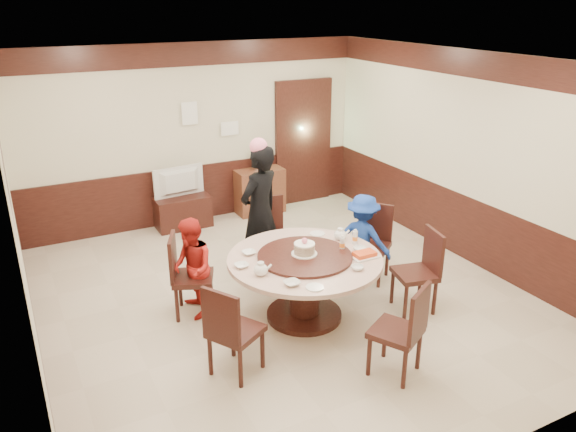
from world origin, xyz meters
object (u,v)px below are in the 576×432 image
person_standing (260,212)px  tv_stand (183,212)px  birthday_cake (304,249)px  thermos (258,159)px  shrimp_platter (365,255)px  person_red (192,269)px  person_blue (362,239)px  banquet_table (305,275)px  television (181,183)px  side_cabinet (260,191)px

person_standing → tv_stand: (-0.39, 2.07, -0.62)m
person_standing → tv_stand: 2.20m
birthday_cake → thermos: (0.94, 3.27, 0.09)m
shrimp_platter → thermos: thermos is taller
person_red → person_blue: 2.18m
banquet_table → person_blue: 1.17m
banquet_table → television: bearing=96.8°
person_blue → tv_stand: bearing=-6.1°
person_standing → shrimp_platter: (0.58, -1.48, -0.10)m
banquet_table → person_blue: bearing=22.4°
person_red → television: size_ratio=1.43×
person_red → tv_stand: 2.74m
person_standing → thermos: bearing=-138.4°
tv_stand → thermos: bearing=1.3°
person_standing → person_blue: person_standing is taller
person_blue → side_cabinet: bearing=-31.4°
person_standing → person_red: (-1.10, -0.55, -0.29)m
birthday_cake → side_cabinet: (0.96, 3.27, -0.47)m
person_red → side_cabinet: size_ratio=1.46×
person_standing → person_red: bearing=2.1°
person_red → birthday_cake: 1.29m
banquet_table → person_red: size_ratio=1.47×
person_standing → television: bearing=-103.7°
person_red → birthday_cake: size_ratio=4.08×
person_blue → thermos: bearing=-30.9°
person_red → thermos: person_red is taller
person_red → television: (0.71, 2.62, 0.15)m
banquet_table → person_standing: person_standing is taller
person_standing → thermos: 2.30m
banquet_table → shrimp_platter: size_ratio=5.71×
person_blue → tv_stand: size_ratio=1.37×
birthday_cake → television: (-0.39, 3.24, -0.11)m
tv_stand → side_cabinet: side_cabinet is taller
person_blue → side_cabinet: size_ratio=1.45×
shrimp_platter → television: bearing=105.3°
person_standing → person_blue: size_ratio=1.50×
person_blue → television: person_blue is taller
side_cabinet → person_blue: bearing=-87.8°
birthday_cake → tv_stand: size_ratio=0.34×
person_blue → birthday_cake: person_blue is taller
thermos → birthday_cake: bearing=-106.0°
thermos → tv_stand: bearing=-178.7°
birthday_cake → side_cabinet: 3.44m
person_red → banquet_table: bearing=65.5°
tv_stand → side_cabinet: bearing=1.3°
shrimp_platter → person_blue: bearing=56.4°
banquet_table → television: television is taller
shrimp_platter → television: size_ratio=0.37×
television → person_red: bearing=68.8°
banquet_table → person_standing: (0.01, 1.19, 0.34)m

